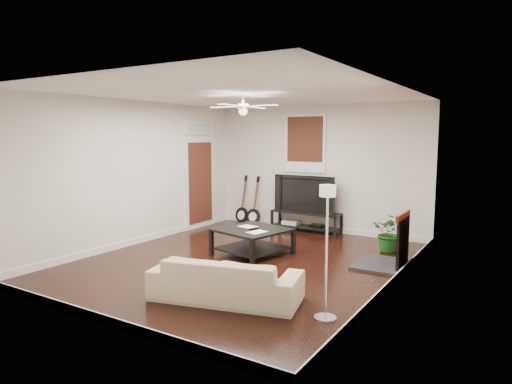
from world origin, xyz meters
The scene contains 14 objects.
room centered at (0.00, 0.00, 1.40)m, with size 5.01×6.01×2.81m.
brick_accent centered at (2.49, 1.00, 1.40)m, with size 0.02×2.20×2.80m, color brown.
fireplace centered at (2.20, 1.00, 0.46)m, with size 0.80×1.10×0.92m, color black.
window_back centered at (-0.30, 2.97, 1.95)m, with size 1.00×0.06×1.30m, color #3A190F.
door_left centered at (-2.46, 1.90, 1.25)m, with size 0.08×1.00×2.50m, color white.
tv_stand centered at (-0.16, 2.78, 0.22)m, with size 1.59×0.42×0.44m, color black.
tv centered at (-0.16, 2.80, 0.85)m, with size 1.42×0.19×0.82m, color black.
coffee_table centered at (-0.13, 0.49, 0.23)m, with size 1.11×1.11×0.47m, color black.
sofa centered at (0.80, -1.63, 0.28)m, with size 1.94×0.76×0.57m, color tan.
floor_lamp centered at (2.15, -1.53, 0.79)m, with size 0.26×0.26×1.58m, color silver, non-canonical shape.
potted_plant centered at (1.95, 1.96, 0.37)m, with size 0.66×0.57×0.73m, color #175318.
guitar_left centered at (-1.86, 2.75, 0.60)m, with size 0.37×0.26×1.19m, color black, non-canonical shape.
guitar_right centered at (-1.51, 2.72, 0.60)m, with size 0.37×0.26×1.19m, color black, non-canonical shape.
ceiling_fan centered at (0.00, 0.00, 2.60)m, with size 1.24×1.24×0.32m, color white, non-canonical shape.
Camera 1 is at (4.11, -6.23, 2.12)m, focal length 31.60 mm.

